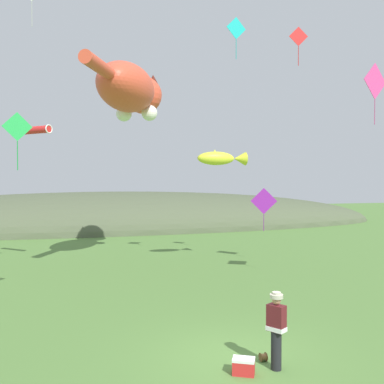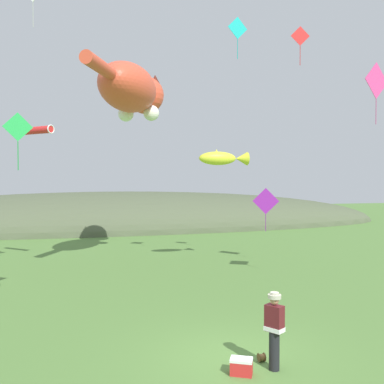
{
  "view_description": "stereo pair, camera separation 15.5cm",
  "coord_description": "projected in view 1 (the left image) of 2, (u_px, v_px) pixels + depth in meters",
  "views": [
    {
      "loc": [
        -3.8,
        -9.49,
        4.3
      ],
      "look_at": [
        0.0,
        4.0,
        3.93
      ],
      "focal_mm": 40.0,
      "sensor_mm": 36.0,
      "label": 1
    },
    {
      "loc": [
        -3.66,
        -9.53,
        4.3
      ],
      "look_at": [
        0.0,
        4.0,
        3.93
      ],
      "focal_mm": 40.0,
      "sensor_mm": 36.0,
      "label": 2
    }
  ],
  "objects": [
    {
      "name": "kite_giant_cat",
      "position": [
        130.0,
        91.0,
        21.44
      ],
      "size": [
        4.65,
        8.33,
        2.72
      ],
      "color": "#E04C33"
    },
    {
      "name": "distant_hill_ridge",
      "position": [
        114.0,
        227.0,
        39.73
      ],
      "size": [
        54.18,
        14.55,
        6.57
      ],
      "color": "#4C563D",
      "rests_on": "ground"
    },
    {
      "name": "kite_fish_windsock",
      "position": [
        221.0,
        158.0,
        21.54
      ],
      "size": [
        2.57,
        0.75,
        0.79
      ],
      "color": "yellow"
    },
    {
      "name": "ground_plane",
      "position": [
        237.0,
        359.0,
        10.28
      ],
      "size": [
        120.0,
        120.0,
        0.0
      ],
      "primitive_type": "plane",
      "color": "#517A38"
    },
    {
      "name": "kite_diamond_red",
      "position": [
        299.0,
        37.0,
        19.77
      ],
      "size": [
        0.88,
        0.2,
        1.8
      ],
      "color": "red"
    },
    {
      "name": "kite_diamond_pink",
      "position": [
        375.0,
        82.0,
        15.33
      ],
      "size": [
        1.25,
        0.41,
        2.21
      ],
      "color": "#E53F8C"
    },
    {
      "name": "kite_diamond_teal",
      "position": [
        236.0,
        29.0,
        19.36
      ],
      "size": [
        0.99,
        0.17,
        1.9
      ],
      "color": "#19BFBF"
    },
    {
      "name": "kite_tube_streamer",
      "position": [
        36.0,
        130.0,
        20.62
      ],
      "size": [
        1.64,
        1.6,
        0.44
      ],
      "color": "red"
    },
    {
      "name": "festival_attendant",
      "position": [
        276.0,
        328.0,
        9.69
      ],
      "size": [
        0.44,
        0.49,
        1.77
      ],
      "color": "black",
      "rests_on": "ground"
    },
    {
      "name": "kite_diamond_green",
      "position": [
        17.0,
        128.0,
        13.2
      ],
      "size": [
        0.88,
        0.19,
        1.8
      ],
      "color": "green"
    },
    {
      "name": "kite_spool",
      "position": [
        263.0,
        357.0,
        10.16
      ],
      "size": [
        0.16,
        0.2,
        0.2
      ],
      "color": "olive",
      "rests_on": "ground"
    },
    {
      "name": "kite_diamond_violet",
      "position": [
        264.0,
        201.0,
        22.65
      ],
      "size": [
        1.25,
        0.66,
        2.3
      ],
      "color": "purple"
    },
    {
      "name": "picnic_cooler",
      "position": [
        244.0,
        366.0,
        9.47
      ],
      "size": [
        0.59,
        0.52,
        0.36
      ],
      "color": "red",
      "rests_on": "ground"
    }
  ]
}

